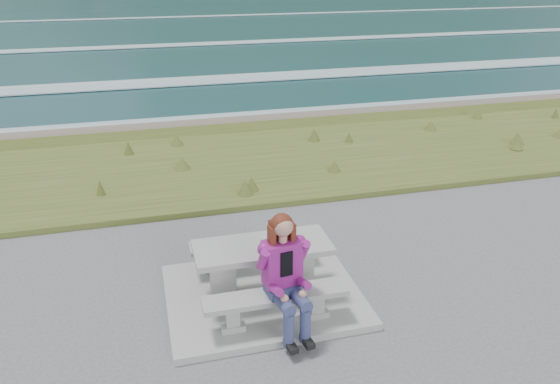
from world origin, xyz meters
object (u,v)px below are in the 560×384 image
at_px(bench_seaward, 252,246).
at_px(seated_woman, 287,291).
at_px(bench_landward, 276,300).
at_px(picnic_table, 263,256).

distance_m(bench_seaward, seated_woman, 1.56).
relative_size(bench_landward, seated_woman, 1.19).
distance_m(picnic_table, bench_seaward, 0.74).
relative_size(picnic_table, bench_seaward, 1.00).
xyz_separation_m(bench_seaward, seated_woman, (0.11, -1.54, 0.21)).
relative_size(bench_landward, bench_seaward, 1.00).
bearing_deg(picnic_table, bench_landward, -90.00).
bearing_deg(bench_seaward, picnic_table, -90.00).
xyz_separation_m(picnic_table, seated_woman, (0.11, -0.84, -0.03)).
relative_size(bench_seaward, seated_woman, 1.19).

